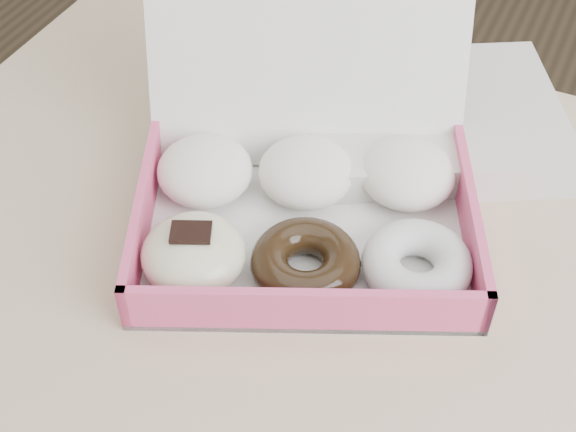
% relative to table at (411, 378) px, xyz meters
% --- Properties ---
extents(table, '(1.20, 0.80, 0.75)m').
position_rel_table_xyz_m(table, '(0.00, 0.00, 0.00)').
color(table, tan).
rests_on(table, ground).
extents(donut_box, '(0.42, 0.41, 0.23)m').
position_rel_table_xyz_m(donut_box, '(-0.15, 0.08, 0.12)').
color(donut_box, silver).
rests_on(donut_box, table).
extents(newspapers, '(0.35, 0.32, 0.04)m').
position_rel_table_xyz_m(newspapers, '(-0.08, 0.26, 0.10)').
color(newspapers, silver).
rests_on(newspapers, table).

